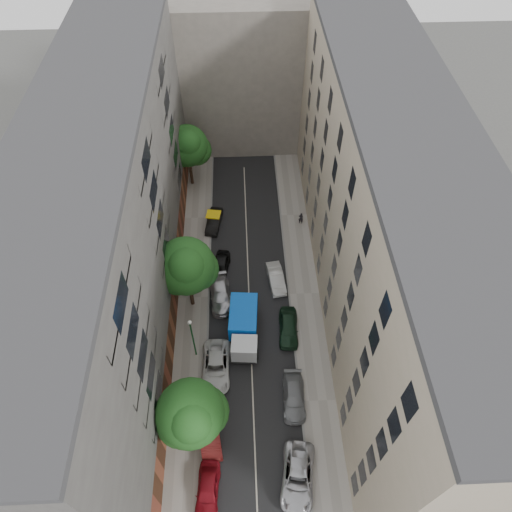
{
  "coord_description": "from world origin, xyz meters",
  "views": [
    {
      "loc": [
        -0.37,
        -25.79,
        37.61
      ],
      "look_at": [
        0.71,
        0.22,
        6.0
      ],
      "focal_mm": 32.0,
      "sensor_mm": 36.0,
      "label": 1
    }
  ],
  "objects": [
    {
      "name": "building_right",
      "position": [
        11.0,
        0.0,
        10.0
      ],
      "size": [
        8.0,
        44.0,
        20.0
      ],
      "primitive_type": "cube",
      "color": "tan",
      "rests_on": "ground"
    },
    {
      "name": "building_left",
      "position": [
        -11.0,
        0.0,
        10.0
      ],
      "size": [
        8.0,
        44.0,
        20.0
      ],
      "primitive_type": "cube",
      "color": "#494644",
      "rests_on": "ground"
    },
    {
      "name": "car_left_5",
      "position": [
        -3.6,
        9.9,
        0.66
      ],
      "size": [
        2.05,
        4.18,
        1.32
      ],
      "primitive_type": "imported",
      "rotation": [
        0.0,
        0.0,
        -0.17
      ],
      "color": "black",
      "rests_on": "ground"
    },
    {
      "name": "car_right_3",
      "position": [
        2.8,
        1.6,
        0.67
      ],
      "size": [
        1.96,
        4.24,
        1.35
      ],
      "primitive_type": "imported",
      "rotation": [
        0.0,
        0.0,
        0.14
      ],
      "color": "silver",
      "rests_on": "ground"
    },
    {
      "name": "car_right_0",
      "position": [
        3.12,
        -17.0,
        0.72
      ],
      "size": [
        3.18,
        5.5,
        1.44
      ],
      "primitive_type": "imported",
      "rotation": [
        0.0,
        0.0,
        -0.16
      ],
      "color": "#BBBBC0",
      "rests_on": "ground"
    },
    {
      "name": "car_left_2",
      "position": [
        -3.12,
        -7.8,
        0.72
      ],
      "size": [
        2.52,
        5.24,
        1.44
      ],
      "primitive_type": "imported",
      "rotation": [
        0.0,
        0.0,
        -0.02
      ],
      "color": "silver",
      "rests_on": "ground"
    },
    {
      "name": "tree_mid",
      "position": [
        -5.44,
        -0.82,
        5.89
      ],
      "size": [
        5.52,
        5.27,
        8.68
      ],
      "color": "#382619",
      "rests_on": "sidewalk_left"
    },
    {
      "name": "lamp_post",
      "position": [
        -4.97,
        -6.24,
        3.7
      ],
      "size": [
        0.36,
        0.36,
        5.66
      ],
      "color": "#1A5B29",
      "rests_on": "sidewalk_left"
    },
    {
      "name": "pedestrian",
      "position": [
        6.15,
        9.69,
        0.91
      ],
      "size": [
        0.63,
        0.49,
        1.51
      ],
      "primitive_type": "imported",
      "rotation": [
        0.0,
        0.0,
        2.88
      ],
      "color": "black",
      "rests_on": "sidewalk_right"
    },
    {
      "name": "car_left_1",
      "position": [
        -3.6,
        -13.4,
        0.75
      ],
      "size": [
        2.27,
        4.75,
        1.5
      ],
      "primitive_type": "imported",
      "rotation": [
        0.0,
        0.0,
        0.15
      ],
      "color": "#4D100F",
      "rests_on": "ground"
    },
    {
      "name": "tarp_truck",
      "position": [
        -0.6,
        -4.41,
        1.54
      ],
      "size": [
        2.81,
        6.23,
        2.8
      ],
      "rotation": [
        0.0,
        0.0,
        -0.08
      ],
      "color": "black",
      "rests_on": "ground"
    },
    {
      "name": "sidewalk_left",
      "position": [
        -5.5,
        0.0,
        0.07
      ],
      "size": [
        3.0,
        44.0,
        0.15
      ],
      "primitive_type": "cube",
      "color": "gray",
      "rests_on": "ground"
    },
    {
      "name": "car_right_1",
      "position": [
        3.43,
        -10.8,
        0.65
      ],
      "size": [
        2.0,
        4.57,
        1.31
      ],
      "primitive_type": "imported",
      "rotation": [
        0.0,
        0.0,
        -0.04
      ],
      "color": "slate",
      "rests_on": "ground"
    },
    {
      "name": "building_endcap",
      "position": [
        0.0,
        28.0,
        9.0
      ],
      "size": [
        18.0,
        12.0,
        18.0
      ],
      "primitive_type": "cube",
      "color": "gray",
      "rests_on": "ground"
    },
    {
      "name": "road_surface",
      "position": [
        0.0,
        0.0,
        0.01
      ],
      "size": [
        8.0,
        44.0,
        0.02
      ],
      "primitive_type": "cube",
      "color": "black",
      "rests_on": "ground"
    },
    {
      "name": "car_left_4",
      "position": [
        -2.8,
        3.4,
        0.68
      ],
      "size": [
        2.2,
        4.19,
        1.36
      ],
      "primitive_type": "imported",
      "rotation": [
        0.0,
        0.0,
        -0.15
      ],
      "color": "black",
      "rests_on": "ground"
    },
    {
      "name": "tree_far",
      "position": [
        -6.3,
        16.87,
        5.55
      ],
      "size": [
        5.07,
        4.77,
        8.11
      ],
      "color": "#382619",
      "rests_on": "sidewalk_left"
    },
    {
      "name": "sidewalk_right",
      "position": [
        5.5,
        0.0,
        0.07
      ],
      "size": [
        3.0,
        44.0,
        0.15
      ],
      "primitive_type": "cube",
      "color": "gray",
      "rests_on": "ground"
    },
    {
      "name": "tree_near",
      "position": [
        -4.5,
        -13.61,
        4.96
      ],
      "size": [
        5.33,
        5.06,
        7.48
      ],
      "color": "#382619",
      "rests_on": "sidewalk_left"
    },
    {
      "name": "car_right_2",
      "position": [
        3.54,
        -4.18,
        0.74
      ],
      "size": [
        2.02,
        4.46,
        1.48
      ],
      "primitive_type": "imported",
      "rotation": [
        0.0,
        0.0,
        -0.06
      ],
      "color": "black",
      "rests_on": "ground"
    },
    {
      "name": "car_left_0",
      "position": [
        -3.6,
        -17.61,
        0.7
      ],
      "size": [
        1.97,
        4.24,
        1.41
      ],
      "primitive_type": "imported",
      "rotation": [
        0.0,
        0.0,
        -0.08
      ],
      "color": "maroon",
      "rests_on": "ground"
    },
    {
      "name": "car_left_3",
      "position": [
        -2.8,
        -0.2,
        0.7
      ],
      "size": [
        2.43,
        5.01,
        1.4
      ],
      "primitive_type": "imported",
      "rotation": [
        0.0,
        0.0,
        0.1
      ],
      "color": "#B1B0B5",
      "rests_on": "ground"
    },
    {
      "name": "ground",
      "position": [
        0.0,
        0.0,
        0.0
      ],
      "size": [
        120.0,
        120.0,
        0.0
      ],
      "primitive_type": "plane",
      "color": "#4C4C49",
      "rests_on": "ground"
    }
  ]
}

